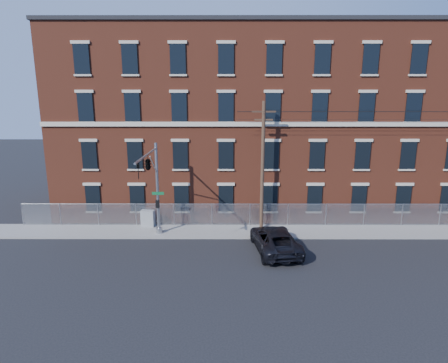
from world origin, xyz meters
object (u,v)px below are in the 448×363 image
at_px(pickup_truck, 275,240).
at_px(utility_cabinet, 148,218).
at_px(traffic_signal_mast, 150,172).
at_px(utility_pole_near, 263,164).

height_order(pickup_truck, utility_cabinet, pickup_truck).
xyz_separation_m(traffic_signal_mast, pickup_truck, (8.53, -0.79, -4.58)).
xyz_separation_m(pickup_truck, utility_cabinet, (-9.69, 4.61, -0.02)).
relative_size(traffic_signal_mast, utility_cabinet, 5.22).
distance_m(traffic_signal_mast, utility_cabinet, 6.09).
distance_m(traffic_signal_mast, pickup_truck, 9.71).
bearing_deg(traffic_signal_mast, pickup_truck, -5.29).
bearing_deg(pickup_truck, traffic_signal_mast, -12.16).
height_order(traffic_signal_mast, utility_cabinet, traffic_signal_mast).
bearing_deg(utility_pole_near, utility_cabinet, 177.50).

